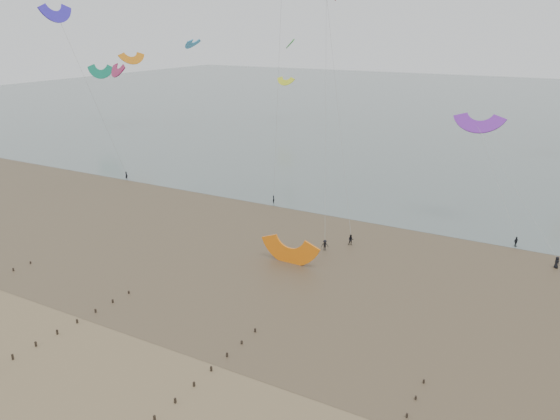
# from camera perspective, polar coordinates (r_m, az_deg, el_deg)

# --- Properties ---
(ground) EXTENTS (500.00, 500.00, 0.00)m
(ground) POSITION_cam_1_polar(r_m,az_deg,el_deg) (53.60, -13.51, -17.06)
(ground) COLOR brown
(ground) RESTS_ON ground
(sea_and_shore) EXTENTS (500.00, 665.00, 0.03)m
(sea_and_shore) POSITION_cam_1_polar(r_m,az_deg,el_deg) (80.36, 0.85, -3.87)
(sea_and_shore) COLOR #475654
(sea_and_shore) RESTS_ON ground
(kitesurfer_lead) EXTENTS (0.65, 0.65, 1.52)m
(kitesurfer_lead) POSITION_cam_1_polar(r_m,az_deg,el_deg) (99.60, -0.67, 1.12)
(kitesurfer_lead) COLOR black
(kitesurfer_lead) RESTS_ON ground
(grounded_kite) EXTENTS (7.63, 6.05, 4.09)m
(grounded_kite) POSITION_cam_1_polar(r_m,az_deg,el_deg) (75.15, 0.99, -5.55)
(grounded_kite) COLOR orange
(grounded_kite) RESTS_ON ground
(kites_airborne) EXTENTS (234.81, 116.91, 33.73)m
(kites_airborne) POSITION_cam_1_polar(r_m,az_deg,el_deg) (132.76, 7.68, 15.34)
(kites_airborne) COLOR maroon
(kites_airborne) RESTS_ON ground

